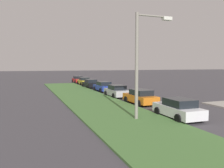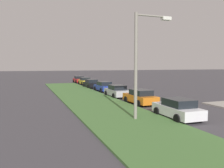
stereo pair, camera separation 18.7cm
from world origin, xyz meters
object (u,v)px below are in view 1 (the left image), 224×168
(parked_car_yellow, at_px, (84,81))
(streetlight, at_px, (141,58))
(parked_car_blue, at_px, (103,87))
(parked_car_red, at_px, (78,80))
(parked_car_orange, at_px, (140,97))
(parked_car_black, at_px, (90,84))
(parked_car_white, at_px, (178,109))
(parked_car_silver, at_px, (117,91))

(parked_car_yellow, bearing_deg, streetlight, 173.84)
(parked_car_blue, xyz_separation_m, parked_car_red, (17.71, -0.06, 0.00))
(parked_car_orange, xyz_separation_m, streetlight, (-6.01, 3.12, 3.67))
(parked_car_yellow, distance_m, streetlight, 30.62)
(parked_car_red, distance_m, streetlight, 35.89)
(parked_car_black, bearing_deg, parked_car_white, 177.78)
(parked_car_black, xyz_separation_m, streetlight, (-23.80, 2.85, 3.67))
(parked_car_black, height_order, parked_car_yellow, same)
(parked_car_silver, distance_m, parked_car_black, 12.10)
(parked_car_blue, height_order, streetlight, streetlight)
(parked_car_red, relative_size, streetlight, 0.58)
(parked_car_silver, bearing_deg, streetlight, 166.06)
(parked_car_black, relative_size, streetlight, 0.58)
(parked_car_blue, relative_size, parked_car_yellow, 1.01)
(parked_car_orange, bearing_deg, parked_car_yellow, -3.06)
(parked_car_white, distance_m, parked_car_red, 36.09)
(parked_car_orange, relative_size, parked_car_red, 1.01)
(parked_car_blue, height_order, parked_car_black, same)
(parked_car_orange, distance_m, parked_car_silver, 5.70)
(parked_car_blue, bearing_deg, parked_car_yellow, -2.44)
(parked_car_black, distance_m, parked_car_red, 11.76)
(parked_car_white, height_order, parked_car_orange, same)
(parked_car_yellow, xyz_separation_m, parked_car_red, (5.34, 0.05, 0.00))
(parked_car_red, bearing_deg, parked_car_white, 178.21)
(parked_car_blue, distance_m, parked_car_yellow, 12.37)
(parked_car_orange, bearing_deg, parked_car_blue, -2.94)
(parked_car_white, distance_m, parked_car_yellow, 30.75)
(parked_car_silver, distance_m, parked_car_blue, 6.16)
(parked_car_silver, relative_size, parked_car_black, 0.99)
(parked_car_blue, relative_size, streetlight, 0.58)
(parked_car_blue, distance_m, parked_car_black, 5.96)
(parked_car_white, height_order, parked_car_red, same)
(parked_car_blue, relative_size, parked_car_red, 1.01)
(parked_car_orange, distance_m, streetlight, 7.70)
(parked_car_white, bearing_deg, parked_car_silver, 1.20)
(parked_car_white, distance_m, parked_car_orange, 6.54)
(parked_car_white, bearing_deg, parked_car_orange, -1.42)
(parked_car_orange, height_order, parked_car_red, same)
(streetlight, bearing_deg, parked_car_orange, -27.41)
(parked_car_orange, xyz_separation_m, parked_car_red, (29.55, -0.13, 0.00))
(parked_car_white, relative_size, parked_car_orange, 0.99)
(parked_car_orange, xyz_separation_m, parked_car_silver, (5.69, 0.29, 0.00))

